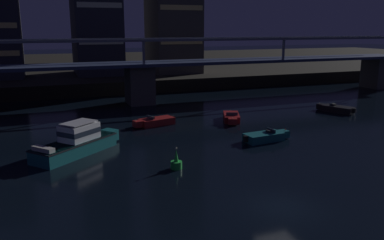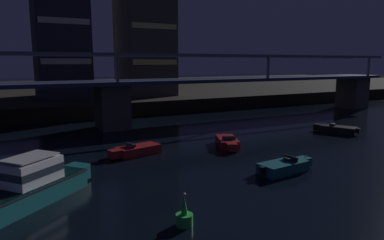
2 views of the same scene
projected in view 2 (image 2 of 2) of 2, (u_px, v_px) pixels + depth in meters
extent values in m
cube|color=black|center=(61.00, 92.00, 86.23)|extent=(240.00, 80.00, 2.20)
cube|color=#4C4944|center=(112.00, 107.00, 43.98)|extent=(3.60, 4.40, 5.55)
cube|color=#4C4944|center=(352.00, 93.00, 64.35)|extent=(3.60, 4.40, 5.55)
cube|color=#2D3856|center=(111.00, 83.00, 43.49)|extent=(95.16, 6.40, 0.45)
cube|color=slate|center=(117.00, 54.00, 40.40)|extent=(95.16, 0.36, 0.36)
cube|color=slate|center=(105.00, 55.00, 45.47)|extent=(95.16, 0.36, 0.36)
cube|color=slate|center=(117.00, 68.00, 40.66)|extent=(0.30, 0.30, 3.20)
cube|color=slate|center=(268.00, 67.00, 50.84)|extent=(0.30, 0.30, 3.20)
cube|color=slate|center=(368.00, 66.00, 61.03)|extent=(0.30, 0.30, 3.20)
cube|color=#282833|center=(58.00, 6.00, 59.44)|extent=(8.36, 12.33, 31.24)
cube|color=beige|center=(67.00, 61.00, 55.53)|extent=(7.69, 0.10, 0.90)
cube|color=beige|center=(64.00, 21.00, 54.51)|extent=(7.69, 0.10, 0.90)
cube|color=#423D38|center=(144.00, 11.00, 64.18)|extent=(8.88, 10.58, 30.63)
cube|color=#F2D172|center=(155.00, 62.00, 61.00)|extent=(8.17, 0.10, 0.90)
cube|color=#F2D172|center=(155.00, 26.00, 60.01)|extent=(8.17, 0.10, 0.90)
cube|color=#196066|center=(24.00, 195.00, 20.46)|extent=(7.80, 7.13, 1.20)
cube|color=#196066|center=(77.00, 172.00, 24.60)|extent=(1.76, 1.80, 1.04)
cube|color=black|center=(24.00, 186.00, 20.37)|extent=(7.91, 7.24, 0.10)
cube|color=white|center=(31.00, 171.00, 20.80)|extent=(3.80, 3.67, 1.40)
cube|color=#283342|center=(31.00, 170.00, 20.79)|extent=(3.86, 3.72, 0.44)
cube|color=silver|center=(30.00, 157.00, 20.66)|extent=(3.42, 3.30, 0.08)
cube|color=maroon|center=(227.00, 142.00, 35.09)|extent=(3.17, 4.30, 0.80)
cube|color=maroon|center=(232.00, 147.00, 32.71)|extent=(1.26, 1.21, 0.70)
cube|color=#283342|center=(229.00, 138.00, 34.16)|extent=(1.28, 0.61, 0.36)
cube|color=#262628|center=(228.00, 138.00, 34.41)|extent=(0.67, 0.59, 0.24)
cube|color=black|center=(224.00, 136.00, 37.19)|extent=(0.47, 0.47, 0.60)
sphere|color=beige|center=(233.00, 143.00, 32.40)|extent=(0.12, 0.12, 0.12)
cube|color=maroon|center=(138.00, 150.00, 31.80)|extent=(4.22, 2.64, 0.80)
cube|color=maroon|center=(115.00, 154.00, 30.24)|extent=(1.10, 1.17, 0.70)
cube|color=#283342|center=(130.00, 145.00, 31.16)|extent=(0.41, 1.34, 0.36)
cube|color=#262628|center=(132.00, 146.00, 31.33)|extent=(0.52, 0.64, 0.24)
cube|color=black|center=(158.00, 145.00, 33.17)|extent=(0.43, 0.43, 0.60)
sphere|color=beige|center=(112.00, 150.00, 30.01)|extent=(0.12, 0.12, 0.12)
cube|color=#196066|center=(283.00, 167.00, 26.61)|extent=(4.07, 2.19, 0.80)
cube|color=#196066|center=(304.00, 162.00, 27.91)|extent=(1.00, 1.08, 0.70)
cube|color=#283342|center=(291.00, 158.00, 26.97)|extent=(0.24, 1.35, 0.36)
cube|color=#262628|center=(288.00, 159.00, 26.85)|extent=(0.46, 0.60, 0.24)
cube|color=black|center=(262.00, 171.00, 25.42)|extent=(0.40, 0.40, 0.60)
sphere|color=red|center=(306.00, 156.00, 27.97)|extent=(0.12, 0.12, 0.12)
cube|color=black|center=(338.00, 130.00, 41.53)|extent=(3.29, 4.30, 0.80)
cube|color=black|center=(318.00, 127.00, 42.96)|extent=(1.28, 1.23, 0.70)
cube|color=#283342|center=(331.00, 124.00, 41.95)|extent=(1.27, 0.66, 0.36)
cube|color=#262628|center=(334.00, 125.00, 41.81)|extent=(0.68, 0.60, 0.24)
cube|color=black|center=(358.00, 131.00, 40.23)|extent=(0.48, 0.48, 0.60)
sphere|color=beige|center=(316.00, 123.00, 43.04)|extent=(0.12, 0.12, 0.12)
cylinder|color=green|center=(184.00, 220.00, 17.94)|extent=(0.90, 0.90, 0.60)
cone|color=green|center=(184.00, 205.00, 17.81)|extent=(0.36, 0.36, 1.00)
sphere|color=#F2EAB2|center=(184.00, 194.00, 17.71)|extent=(0.16, 0.16, 0.16)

